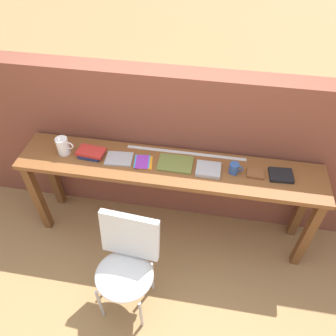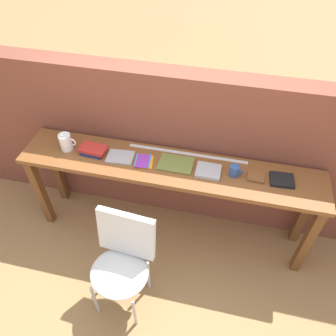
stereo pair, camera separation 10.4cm
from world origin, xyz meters
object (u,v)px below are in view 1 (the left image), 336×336
book_stack_leftmost (91,153)px  magazine_cycling (119,159)px  book_open_centre (175,163)px  leather_journal_brown (255,174)px  pamphlet_pile_colourful (143,162)px  chair_white_moulded (126,262)px  pitcher_white (63,146)px  mug (234,168)px  book_repair_rightmost (281,175)px

book_stack_leftmost → magazine_cycling: (0.24, -0.01, -0.02)m
book_open_centre → leather_journal_brown: (0.63, -0.01, 0.00)m
book_open_centre → magazine_cycling: bearing=-177.0°
pamphlet_pile_colourful → chair_white_moulded: bearing=-89.1°
pamphlet_pile_colourful → book_open_centre: size_ratio=0.63×
pitcher_white → leather_journal_brown: (1.57, 0.01, -0.07)m
mug → pitcher_white: bearing=-179.8°
chair_white_moulded → magazine_cycling: bearing=106.9°
chair_white_moulded → pamphlet_pile_colourful: size_ratio=5.06×
chair_white_moulded → book_stack_leftmost: bearing=122.5°
pamphlet_pile_colourful → leather_journal_brown: (0.90, 0.01, 0.01)m
chair_white_moulded → book_open_centre: (0.25, 0.73, 0.36)m
magazine_cycling → mug: size_ratio=1.99×
magazine_cycling → mug: bearing=-3.8°
pamphlet_pile_colourful → leather_journal_brown: size_ratio=1.36×
chair_white_moulded → pitcher_white: bearing=134.1°
pitcher_white → book_stack_leftmost: bearing=2.0°
book_stack_leftmost → leather_journal_brown: size_ratio=1.78×
magazine_cycling → book_open_centre: 0.47m
book_repair_rightmost → mug: bearing=179.2°
pitcher_white → magazine_cycling: bearing=-0.3°
chair_white_moulded → book_repair_rightmost: 1.35m
pamphlet_pile_colourful → book_open_centre: bearing=5.0°
pitcher_white → pamphlet_pile_colourful: bearing=-0.4°
pitcher_white → book_repair_rightmost: 1.77m
magazine_cycling → leather_journal_brown: leather_journal_brown is taller
mug → leather_journal_brown: bearing=0.2°
book_open_centre → leather_journal_brown: bearing=-0.6°
mug → pamphlet_pile_colourful: bearing=-179.2°
book_stack_leftmost → book_repair_rightmost: (1.54, 0.01, -0.01)m
leather_journal_brown → book_repair_rightmost: size_ratio=0.72×
leather_journal_brown → chair_white_moulded: bearing=-139.2°
book_stack_leftmost → pamphlet_pile_colourful: 0.45m
book_stack_leftmost → chair_white_moulded: bearing=-57.5°
magazine_cycling → book_open_centre: size_ratio=0.79×
magazine_cycling → mug: 0.93m
chair_white_moulded → magazine_cycling: (-0.21, 0.71, 0.36)m
magazine_cycling → pamphlet_pile_colourful: 0.20m
magazine_cycling → book_repair_rightmost: (1.30, 0.02, 0.01)m
book_open_centre → mug: bearing=-1.1°
pitcher_white → pamphlet_pile_colourful: 0.68m
chair_white_moulded → book_stack_leftmost: 0.93m
chair_white_moulded → pamphlet_pile_colourful: same height
book_repair_rightmost → leather_journal_brown: bearing=-179.0°
pamphlet_pile_colourful → mug: mug is taller
book_stack_leftmost → book_open_centre: 0.71m
chair_white_moulded → mug: mug is taller
book_stack_leftmost → leather_journal_brown: (1.34, -0.00, -0.02)m
chair_white_moulded → book_open_centre: book_open_centre is taller
pitcher_white → chair_white_moulded: bearing=-45.9°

